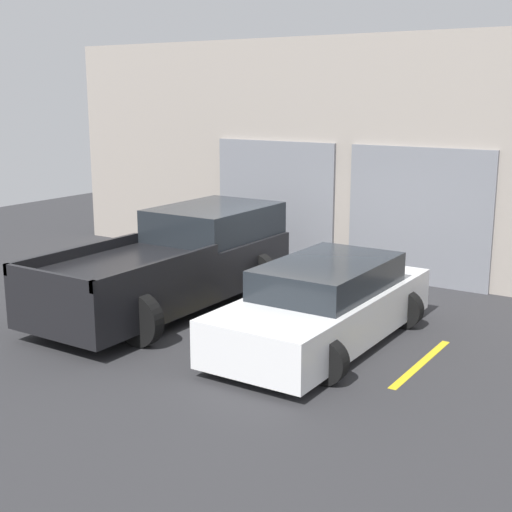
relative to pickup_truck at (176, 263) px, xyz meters
name	(u,v)px	position (x,y,z in m)	size (l,w,h in m)	color
ground_plane	(278,307)	(1.59, 0.92, -0.81)	(28.00, 28.00, 0.00)	#2D2D30
shophouse_building	(359,158)	(1.59, 4.21, 1.65)	(15.44, 0.68, 4.98)	#9E9389
pickup_truck	(176,263)	(0.00, 0.00, 0.00)	(2.55, 5.36, 1.70)	black
sedan_white	(325,305)	(3.18, -0.27, -0.20)	(2.14, 4.51, 1.29)	white
parking_stripe_far_left	(103,296)	(-1.59, -0.30, -0.81)	(0.12, 2.20, 0.01)	gold
parking_stripe_left	(240,325)	(1.59, -0.30, -0.81)	(0.12, 2.20, 0.01)	gold
parking_stripe_centre	(421,363)	(4.77, -0.30, -0.81)	(0.12, 2.20, 0.01)	gold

